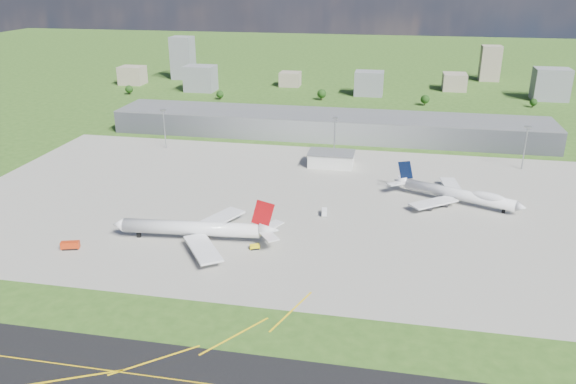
% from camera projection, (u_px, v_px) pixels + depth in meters
% --- Properties ---
extents(ground, '(1400.00, 1400.00, 0.00)m').
position_uv_depth(ground, '(325.00, 142.00, 380.39)').
color(ground, '#2E5119').
rests_on(ground, ground).
extents(apron, '(360.00, 190.00, 0.08)m').
position_uv_depth(apron, '(317.00, 204.00, 278.12)').
color(apron, gray).
rests_on(apron, ground).
extents(terminal, '(300.00, 42.00, 15.00)m').
position_uv_depth(terminal, '(328.00, 125.00, 391.35)').
color(terminal, gray).
rests_on(terminal, ground).
extents(ops_building, '(26.00, 16.00, 8.00)m').
position_uv_depth(ops_building, '(331.00, 159.00, 331.49)').
color(ops_building, silver).
rests_on(ops_building, ground).
extents(mast_west, '(3.50, 2.00, 25.90)m').
position_uv_depth(mast_west, '(164.00, 122.00, 359.51)').
color(mast_west, gray).
rests_on(mast_west, ground).
extents(mast_center, '(3.50, 2.00, 25.90)m').
position_uv_depth(mast_center, '(335.00, 130.00, 340.17)').
color(mast_center, gray).
rests_on(mast_center, ground).
extents(mast_east, '(3.50, 2.00, 25.90)m').
position_uv_depth(mast_east, '(526.00, 140.00, 320.83)').
color(mast_east, gray).
rests_on(mast_east, ground).
extents(airliner_red_twin, '(72.61, 56.39, 19.91)m').
position_uv_depth(airliner_red_twin, '(197.00, 229.00, 238.80)').
color(airliner_red_twin, silver).
rests_on(airliner_red_twin, ground).
extents(airliner_blue_quad, '(63.04, 47.95, 17.30)m').
position_uv_depth(airliner_blue_quad, '(459.00, 194.00, 277.27)').
color(airliner_blue_quad, silver).
rests_on(airliner_blue_quad, ground).
extents(fire_truck, '(7.95, 4.78, 3.33)m').
position_uv_depth(fire_truck, '(70.00, 246.00, 232.38)').
color(fire_truck, red).
rests_on(fire_truck, ground).
extents(tug_yellow, '(4.60, 3.72, 1.96)m').
position_uv_depth(tug_yellow, '(255.00, 247.00, 232.61)').
color(tug_yellow, yellow).
rests_on(tug_yellow, ground).
extents(van_white_near, '(3.16, 5.89, 2.83)m').
position_uv_depth(van_white_near, '(324.00, 212.00, 264.97)').
color(van_white_near, white).
rests_on(van_white_near, ground).
extents(van_white_far, '(5.32, 4.13, 2.49)m').
position_uv_depth(van_white_far, '(507.00, 204.00, 275.54)').
color(van_white_far, white).
rests_on(van_white_far, ground).
extents(bldg_far_w, '(24.00, 20.00, 18.00)m').
position_uv_depth(bldg_far_w, '(132.00, 75.00, 571.10)').
color(bldg_far_w, gray).
rests_on(bldg_far_w, ground).
extents(bldg_w, '(28.00, 22.00, 24.00)m').
position_uv_depth(bldg_w, '(201.00, 78.00, 537.66)').
color(bldg_w, slate).
rests_on(bldg_w, ground).
extents(bldg_cw, '(20.00, 18.00, 14.00)m').
position_uv_depth(bldg_cw, '(290.00, 79.00, 561.98)').
color(bldg_cw, gray).
rests_on(bldg_cw, ground).
extents(bldg_c, '(26.00, 20.00, 22.00)m').
position_uv_depth(bldg_c, '(369.00, 83.00, 519.04)').
color(bldg_c, slate).
rests_on(bldg_c, ground).
extents(bldg_ce, '(22.00, 24.00, 16.00)m').
position_uv_depth(bldg_ce, '(454.00, 82.00, 542.62)').
color(bldg_ce, gray).
rests_on(bldg_ce, ground).
extents(bldg_e, '(30.00, 22.00, 28.00)m').
position_uv_depth(bldg_e, '(551.00, 84.00, 498.94)').
color(bldg_e, slate).
rests_on(bldg_e, ground).
extents(bldg_tall_w, '(22.00, 20.00, 44.00)m').
position_uv_depth(bldg_tall_w, '(183.00, 58.00, 595.85)').
color(bldg_tall_w, slate).
rests_on(bldg_tall_w, ground).
extents(bldg_tall_e, '(20.00, 18.00, 36.00)m').
position_uv_depth(bldg_tall_e, '(490.00, 63.00, 586.74)').
color(bldg_tall_e, gray).
rests_on(bldg_tall_e, ground).
extents(tree_far_w, '(7.20, 7.20, 8.80)m').
position_uv_depth(tree_far_w, '(129.00, 89.00, 523.30)').
color(tree_far_w, '#382314').
rests_on(tree_far_w, ground).
extents(tree_w, '(6.75, 6.75, 8.25)m').
position_uv_depth(tree_w, '(220.00, 94.00, 503.02)').
color(tree_w, '#382314').
rests_on(tree_w, ground).
extents(tree_c, '(8.10, 8.10, 9.90)m').
position_uv_depth(tree_c, '(322.00, 94.00, 500.55)').
color(tree_c, '#382314').
rests_on(tree_c, ground).
extents(tree_e, '(7.65, 7.65, 9.35)m').
position_uv_depth(tree_e, '(425.00, 99.00, 480.28)').
color(tree_e, '#382314').
rests_on(tree_e, ground).
extents(tree_far_e, '(6.30, 6.30, 7.70)m').
position_uv_depth(tree_far_e, '(534.00, 102.00, 473.95)').
color(tree_far_e, '#382314').
rests_on(tree_far_e, ground).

